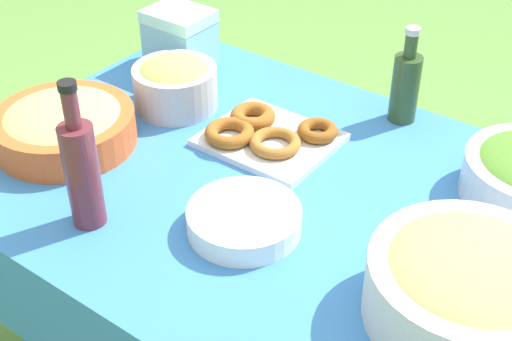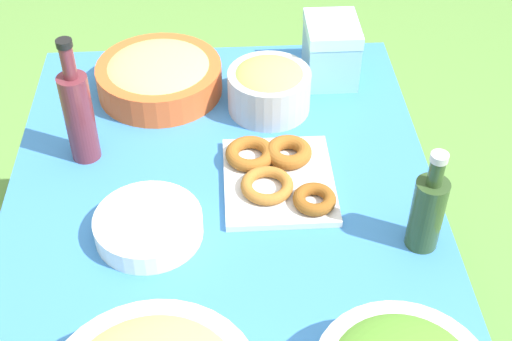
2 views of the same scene
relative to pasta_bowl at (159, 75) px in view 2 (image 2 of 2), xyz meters
The scene contains 8 objects.
picnic_table 0.52m from the pasta_bowl, 162.86° to the right, with size 1.37×0.94×0.68m.
pasta_bowl is the anchor object (origin of this frame).
donut_platter 0.45m from the pasta_bowl, 142.97° to the right, with size 0.29×0.26×0.05m.
plate_stack 0.51m from the pasta_bowl, behind, with size 0.22×0.22×0.05m.
olive_oil_bottle 0.79m from the pasta_bowl, 135.77° to the right, with size 0.07×0.07×0.24m.
wine_bottle 0.30m from the pasta_bowl, 147.20° to the left, with size 0.07×0.07×0.31m.
fruit_bowl 0.29m from the pasta_bowl, 108.17° to the right, with size 0.20×0.20×0.13m.
cooler_box 0.45m from the pasta_bowl, 84.57° to the right, with size 0.17×0.13×0.16m.
Camera 2 is at (-1.04, -0.01, 1.75)m, focal length 50.00 mm.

